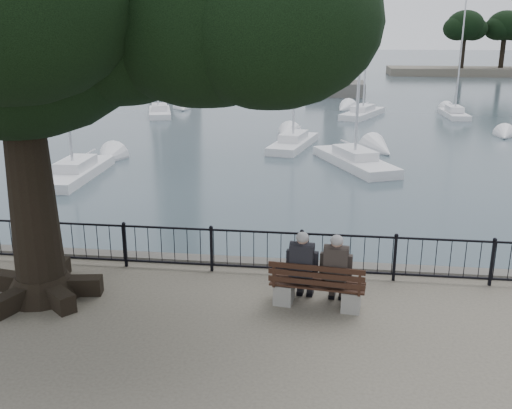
% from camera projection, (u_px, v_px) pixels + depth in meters
% --- Properties ---
extents(harbor, '(260.00, 260.00, 1.20)m').
position_uv_depth(harbor, '(259.00, 284.00, 13.34)').
color(harbor, '#4F4C47').
rests_on(harbor, ground).
extents(railing, '(22.06, 0.06, 1.00)m').
position_uv_depth(railing, '(256.00, 250.00, 12.55)').
color(railing, black).
rests_on(railing, ground).
extents(bench, '(1.89, 0.76, 0.97)m').
position_uv_depth(bench, '(317.00, 291.00, 11.07)').
color(bench, slate).
rests_on(bench, ground).
extents(person_left, '(0.47, 0.79, 1.54)m').
position_uv_depth(person_left, '(303.00, 270.00, 11.13)').
color(person_left, black).
rests_on(person_left, ground).
extents(person_right, '(0.47, 0.79, 1.54)m').
position_uv_depth(person_right, '(336.00, 273.00, 10.98)').
color(person_right, black).
rests_on(person_right, ground).
extents(lion_monument, '(5.72, 5.72, 8.51)m').
position_uv_depth(lion_monument, '(336.00, 74.00, 57.16)').
color(lion_monument, '#4F4C47').
rests_on(lion_monument, ground).
extents(sailboat_a, '(1.79, 5.68, 10.97)m').
position_uv_depth(sailboat_a, '(76.00, 170.00, 25.01)').
color(sailboat_a, white).
rests_on(sailboat_a, ground).
extents(sailboat_b, '(2.63, 5.74, 12.66)m').
position_uv_depth(sailboat_b, '(293.00, 141.00, 31.56)').
color(sailboat_b, white).
rests_on(sailboat_b, ground).
extents(sailboat_c, '(4.08, 6.25, 11.29)m').
position_uv_depth(sailboat_c, '(354.00, 159.00, 27.19)').
color(sailboat_c, white).
rests_on(sailboat_c, ground).
extents(sailboat_e, '(3.15, 5.82, 13.26)m').
position_uv_depth(sailboat_e, '(160.00, 110.00, 43.68)').
color(sailboat_e, white).
rests_on(sailboat_e, ground).
extents(sailboat_f, '(3.73, 6.08, 13.05)m').
position_uv_depth(sailboat_f, '(363.00, 112.00, 43.02)').
color(sailboat_f, white).
rests_on(sailboat_f, ground).
extents(sailboat_g, '(1.56, 4.94, 9.92)m').
position_uv_depth(sailboat_g, '(454.00, 113.00, 42.93)').
color(sailboat_g, white).
rests_on(sailboat_g, ground).
extents(far_shore, '(30.00, 8.60, 9.18)m').
position_uv_depth(far_shore, '(501.00, 47.00, 81.75)').
color(far_shore, '#555044').
rests_on(far_shore, ground).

